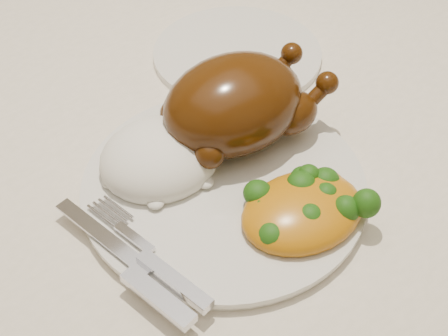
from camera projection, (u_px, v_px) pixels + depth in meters
dining_table at (169, 173)px, 0.77m from camera, size 1.60×0.90×0.76m
tablecloth at (165, 128)px, 0.72m from camera, size 1.73×1.03×0.18m
dinner_plate at (224, 187)px, 0.60m from camera, size 0.30×0.30×0.01m
side_plate at (237, 54)px, 0.76m from camera, size 0.23×0.23×0.01m
roast_chicken at (238, 103)px, 0.62m from camera, size 0.19×0.13×0.09m
rice_mound at (159, 159)px, 0.61m from camera, size 0.13×0.13×0.06m
mac_and_cheese at (305, 206)px, 0.57m from camera, size 0.13×0.11×0.05m
cutlery at (147, 270)px, 0.52m from camera, size 0.05×0.18×0.01m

